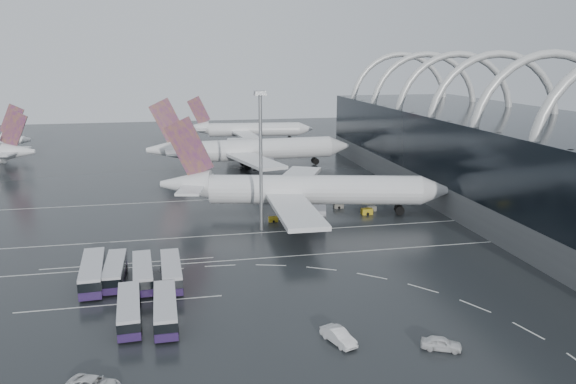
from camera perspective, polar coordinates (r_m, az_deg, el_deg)
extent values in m
plane|color=black|center=(98.44, -1.74, -6.26)|extent=(420.00, 420.00, 0.00)
cube|color=#525556|center=(139.03, 22.75, -0.10)|extent=(42.00, 160.00, 6.00)
cube|color=black|center=(137.18, 23.13, 3.96)|extent=(42.00, 160.00, 14.00)
torus|color=silver|center=(125.32, 24.65, 5.31)|extent=(33.80, 1.80, 33.80)
torus|color=silver|center=(140.98, 20.14, 6.52)|extent=(33.80, 1.80, 33.80)
torus|color=silver|center=(157.37, 16.54, 7.45)|extent=(33.80, 1.80, 33.80)
torus|color=silver|center=(174.29, 13.62, 8.19)|extent=(33.80, 1.80, 33.80)
torus|color=silver|center=(191.61, 11.21, 8.78)|extent=(33.80, 1.80, 33.80)
cube|color=silver|center=(96.59, -1.53, -6.65)|extent=(120.00, 0.25, 0.01)
cube|color=silver|center=(109.65, -2.82, -4.15)|extent=(120.00, 0.25, 0.01)
cube|color=silver|center=(136.33, -4.62, -0.61)|extent=(120.00, 0.25, 0.01)
cube|color=silver|center=(82.79, -16.63, -10.85)|extent=(28.00, 0.25, 0.01)
cube|color=silver|center=(97.55, -15.87, -6.99)|extent=(28.00, 0.25, 0.01)
cylinder|color=silver|center=(120.74, 2.77, 0.24)|extent=(45.39, 16.15, 6.27)
cone|color=silver|center=(124.14, 14.77, 0.17)|extent=(7.72, 7.55, 6.27)
cone|color=silver|center=(122.98, -10.37, 0.79)|extent=(11.93, 8.52, 6.27)
cube|color=#571B73|center=(121.26, -10.03, 4.47)|extent=(10.29, 2.95, 13.29)
cube|color=silver|center=(122.56, -9.38, 0.79)|extent=(9.07, 20.05, 0.54)
cube|color=silver|center=(107.79, 0.64, -1.76)|extent=(7.97, 27.13, 0.86)
cube|color=silver|center=(134.02, 0.78, 1.32)|extent=(18.22, 27.69, 0.86)
cylinder|color=slate|center=(111.97, 2.32, -2.21)|extent=(6.61, 4.90, 3.67)
cylinder|color=slate|center=(130.78, 2.18, 0.13)|extent=(6.61, 4.90, 3.67)
cube|color=black|center=(121.79, 0.71, -1.73)|extent=(14.18, 9.63, 2.38)
cylinder|color=silver|center=(172.14, -2.95, 4.35)|extent=(45.12, 8.82, 6.45)
cone|color=silver|center=(179.05, 5.17, 4.67)|extent=(7.01, 6.80, 6.45)
cone|color=silver|center=(168.64, -12.33, 4.24)|extent=(11.45, 7.03, 6.45)
cube|color=#571B73|center=(167.57, -12.09, 7.03)|extent=(10.73, 1.24, 13.67)
cube|color=silver|center=(168.74, -11.58, 4.28)|extent=(6.06, 20.26, 0.56)
cube|color=silver|center=(157.97, -3.50, 3.25)|extent=(14.73, 28.87, 0.89)
cube|color=silver|center=(184.95, -5.18, 4.75)|extent=(12.02, 28.68, 0.89)
cylinder|color=slate|center=(162.74, -2.61, 2.85)|extent=(6.31, 4.10, 3.78)
cylinder|color=slate|center=(182.06, -3.93, 4.00)|extent=(6.31, 4.10, 3.78)
cube|color=black|center=(172.09, -4.39, 2.82)|extent=(13.71, 7.82, 2.45)
cylinder|color=silver|center=(226.67, -3.46, 6.36)|extent=(36.44, 9.09, 5.38)
cone|color=silver|center=(228.40, 1.80, 6.44)|extent=(6.10, 5.93, 5.38)
cone|color=silver|center=(226.85, -9.23, 6.45)|extent=(9.79, 6.32, 5.38)
cube|color=#571B73|center=(226.05, -9.06, 8.19)|extent=(8.95, 1.48, 11.41)
cube|color=silver|center=(226.74, -8.76, 6.47)|extent=(5.89, 17.04, 0.46)
cube|color=silver|center=(215.15, -4.32, 5.80)|extent=(8.90, 23.75, 0.74)
cube|color=silver|center=(238.14, -4.46, 6.56)|extent=(13.33, 24.07, 0.74)
cylinder|color=slate|center=(218.67, -3.61, 5.50)|extent=(5.40, 3.67, 3.15)
cylinder|color=slate|center=(235.21, -3.76, 6.08)|extent=(5.40, 3.67, 3.15)
cube|color=black|center=(227.07, -4.38, 5.41)|extent=(11.69, 7.06, 2.04)
cone|color=silver|center=(186.21, -25.62, 3.73)|extent=(10.11, 6.97, 5.39)
cube|color=#571B73|center=(185.69, -26.10, 5.80)|extent=(8.91, 2.15, 11.42)
cube|color=silver|center=(186.98, -26.14, 3.71)|extent=(7.11, 17.20, 0.46)
cone|color=silver|center=(213.27, -25.83, 4.78)|extent=(9.52, 6.04, 5.28)
cube|color=#571B73|center=(212.79, -26.25, 6.56)|extent=(8.79, 1.29, 11.20)
cube|color=silver|center=(213.87, -26.29, 4.75)|extent=(5.47, 16.68, 0.46)
cube|color=#25143F|center=(90.41, -19.19, -8.26)|extent=(4.04, 14.14, 1.18)
cube|color=black|center=(89.96, -19.26, -7.49)|extent=(4.09, 13.86, 1.40)
cube|color=#BBBBC0|center=(89.63, -19.30, -6.93)|extent=(4.04, 14.14, 0.48)
cylinder|color=black|center=(86.33, -18.34, -9.55)|extent=(0.45, 1.10, 1.07)
cylinder|color=black|center=(86.58, -20.34, -9.65)|extent=(0.45, 1.10, 1.07)
cylinder|color=black|center=(94.62, -18.11, -7.46)|extent=(0.45, 1.10, 1.07)
cylinder|color=black|center=(94.86, -19.92, -7.56)|extent=(0.45, 1.10, 1.07)
cube|color=#25143F|center=(90.60, -17.13, -8.12)|extent=(2.85, 12.38, 1.05)
cube|color=black|center=(90.19, -17.19, -7.45)|extent=(2.90, 12.13, 1.24)
cube|color=#BBBBC0|center=(89.91, -17.22, -6.96)|extent=(2.85, 12.38, 0.43)
cylinder|color=black|center=(86.96, -16.45, -9.28)|extent=(0.34, 0.95, 0.95)
cylinder|color=black|center=(87.24, -18.21, -9.34)|extent=(0.34, 0.95, 0.95)
cylinder|color=black|center=(94.29, -16.11, -7.43)|extent=(0.34, 0.95, 0.95)
cylinder|color=black|center=(94.55, -17.72, -7.49)|extent=(0.34, 0.95, 0.95)
cube|color=#25143F|center=(88.70, -14.52, -8.41)|extent=(3.61, 12.68, 1.06)
cube|color=black|center=(88.28, -14.56, -7.72)|extent=(3.65, 12.43, 1.25)
cube|color=#BBBBC0|center=(87.98, -14.59, -7.21)|extent=(3.61, 12.68, 0.43)
cylinder|color=black|center=(85.15, -13.53, -9.59)|extent=(0.40, 0.98, 0.96)
cylinder|color=black|center=(85.15, -15.36, -9.70)|extent=(0.40, 0.98, 0.96)
cylinder|color=black|center=(92.58, -13.72, -7.67)|extent=(0.40, 0.98, 0.96)
cylinder|color=black|center=(92.59, -15.39, -7.77)|extent=(0.40, 0.98, 0.96)
cube|color=#25143F|center=(88.14, -11.76, -8.39)|extent=(3.30, 12.84, 1.08)
cube|color=black|center=(87.71, -11.80, -7.68)|extent=(3.34, 12.59, 1.27)
cube|color=#BBBBC0|center=(87.41, -11.82, -7.15)|extent=(3.30, 12.84, 0.44)
cylinder|color=black|center=(84.56, -10.70, -9.60)|extent=(0.38, 0.99, 0.98)
cylinder|color=black|center=(84.51, -12.58, -9.71)|extent=(0.38, 0.99, 0.98)
cylinder|color=black|center=(92.11, -10.99, -7.63)|extent=(0.38, 0.99, 0.98)
cylinder|color=black|center=(92.07, -12.70, -7.73)|extent=(0.38, 0.99, 0.98)
cube|color=#25143F|center=(77.12, -15.80, -11.98)|extent=(3.55, 12.55, 1.05)
cube|color=black|center=(76.64, -15.86, -11.20)|extent=(3.59, 12.31, 1.24)
cube|color=#BBBBC0|center=(76.30, -15.90, -10.63)|extent=(3.55, 12.55, 0.43)
cylinder|color=black|center=(73.68, -14.73, -13.50)|extent=(0.39, 0.97, 0.95)
cylinder|color=black|center=(73.77, -16.85, -13.61)|extent=(0.39, 0.97, 0.95)
cylinder|color=black|center=(80.85, -14.82, -10.97)|extent=(0.39, 0.97, 0.95)
cylinder|color=black|center=(80.93, -16.73, -11.08)|extent=(0.39, 0.97, 0.95)
cube|color=#25143F|center=(76.11, -12.32, -12.10)|extent=(3.12, 12.73, 1.07)
cube|color=black|center=(75.62, -12.37, -11.30)|extent=(3.17, 12.48, 1.27)
cube|color=#BBBBC0|center=(75.26, -12.40, -10.71)|extent=(3.12, 12.73, 0.44)
cylinder|color=black|center=(72.65, -11.16, -13.69)|extent=(0.36, 0.98, 0.97)
cylinder|color=black|center=(72.67, -13.36, -13.80)|extent=(0.36, 0.98, 0.97)
cylinder|color=black|center=(79.95, -11.37, -11.05)|extent=(0.36, 0.98, 0.97)
cylinder|color=black|center=(79.97, -13.34, -11.15)|extent=(0.36, 0.98, 0.97)
imported|color=silver|center=(70.37, 15.30, -14.61)|extent=(5.05, 3.62, 1.60)
imported|color=silver|center=(69.67, 5.15, -14.37)|extent=(3.63, 5.63, 1.75)
cylinder|color=gray|center=(108.20, -2.78, 2.85)|extent=(0.66, 0.66, 26.51)
cube|color=gray|center=(106.49, -2.86, 10.02)|extent=(2.08, 2.08, 0.76)
cube|color=silver|center=(106.51, -2.86, 9.87)|extent=(1.89, 1.89, 0.38)
cube|color=#AE9217|center=(123.09, 8.01, -1.96)|extent=(2.39, 1.41, 1.30)
cube|color=slate|center=(127.45, 5.14, -1.37)|extent=(2.15, 1.27, 1.17)
cube|color=#AE9217|center=(116.61, -1.51, -2.78)|extent=(1.90, 1.12, 1.04)
cube|color=slate|center=(125.96, 8.49, -1.67)|extent=(1.95, 1.15, 1.06)
cube|color=#AE9217|center=(132.33, 0.53, -0.77)|extent=(1.91, 1.13, 1.04)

